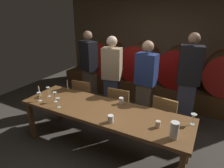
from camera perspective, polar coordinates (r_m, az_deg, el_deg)
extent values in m
plane|color=#3F3A33|center=(3.36, -0.16, -19.61)|extent=(7.47, 7.47, 0.00)
cube|color=brown|center=(5.39, 15.24, 11.19)|extent=(5.75, 0.24, 2.64)
cube|color=brown|center=(5.17, 12.62, -1.45)|extent=(5.17, 0.90, 0.49)
cylinder|color=brown|center=(5.52, -2.15, 8.01)|extent=(0.88, 0.80, 0.88)
cylinder|color=#B21C16|center=(5.18, -4.48, 7.06)|extent=(0.90, 0.03, 0.90)
cylinder|color=#B21C16|center=(5.87, -0.08, 8.83)|extent=(0.90, 0.03, 0.90)
cylinder|color=#2D2D33|center=(5.52, -2.15, 8.01)|extent=(0.89, 0.04, 0.89)
cylinder|color=brown|center=(5.09, 8.00, 6.67)|extent=(0.88, 0.80, 0.88)
cylinder|color=#9E1411|center=(4.72, 6.21, 5.58)|extent=(0.90, 0.03, 0.90)
cylinder|color=#9E1411|center=(5.47, 9.56, 7.60)|extent=(0.90, 0.03, 0.90)
cylinder|color=#2D2D33|center=(5.09, 8.00, 6.67)|extent=(0.89, 0.04, 0.89)
cylinder|color=#513319|center=(4.85, 18.91, 4.99)|extent=(0.88, 0.80, 0.88)
cylinder|color=maroon|center=(4.46, 17.93, 3.72)|extent=(0.90, 0.03, 0.90)
cylinder|color=maroon|center=(5.25, 19.74, 6.07)|extent=(0.90, 0.03, 0.90)
cylinder|color=#2D2D33|center=(4.85, 18.91, 4.99)|extent=(0.89, 0.04, 0.89)
cube|color=brown|center=(3.03, -2.75, -7.82)|extent=(2.70, 0.81, 0.05)
cube|color=brown|center=(3.76, -22.64, -10.00)|extent=(0.07, 0.07, 0.70)
cube|color=brown|center=(4.15, -15.45, -5.99)|extent=(0.07, 0.07, 0.70)
cube|color=brown|center=(3.20, 21.69, -15.81)|extent=(0.07, 0.07, 0.70)
cube|color=olive|center=(4.12, -7.54, -4.20)|extent=(0.44, 0.44, 0.04)
cube|color=olive|center=(3.88, -9.00, -2.18)|extent=(0.40, 0.08, 0.42)
cube|color=olive|center=(4.28, -4.28, -6.46)|extent=(0.05, 0.05, 0.42)
cube|color=olive|center=(4.43, -8.25, -5.64)|extent=(0.05, 0.05, 0.42)
cube|color=olive|center=(4.02, -6.44, -8.53)|extent=(0.05, 0.05, 0.42)
cube|color=olive|center=(4.17, -10.59, -7.57)|extent=(0.05, 0.05, 0.42)
cube|color=olive|center=(3.73, 2.83, -6.87)|extent=(0.43, 0.43, 0.04)
cube|color=olive|center=(3.48, 1.82, -4.82)|extent=(0.40, 0.07, 0.42)
cube|color=olive|center=(3.93, 6.01, -9.20)|extent=(0.05, 0.05, 0.42)
cube|color=olive|center=(4.03, 1.37, -8.25)|extent=(0.05, 0.05, 0.42)
cube|color=olive|center=(3.66, 4.32, -11.70)|extent=(0.05, 0.05, 0.42)
cube|color=olive|center=(3.77, -0.64, -10.59)|extent=(0.05, 0.05, 0.42)
cube|color=olive|center=(3.51, 15.86, -9.65)|extent=(0.45, 0.45, 0.04)
cube|color=olive|center=(3.25, 15.11, -7.55)|extent=(0.40, 0.09, 0.42)
cube|color=olive|center=(3.73, 18.94, -12.21)|extent=(0.05, 0.05, 0.42)
cube|color=olive|center=(3.82, 14.04, -10.82)|extent=(0.05, 0.05, 0.42)
cube|color=olive|center=(3.46, 17.12, -14.90)|extent=(0.05, 0.05, 0.42)
cube|color=olive|center=(3.55, 11.85, -13.30)|extent=(0.05, 0.05, 0.42)
cube|color=brown|center=(4.56, -6.51, -1.33)|extent=(0.35, 0.30, 0.91)
cube|color=black|center=(4.32, -6.94, 8.20)|extent=(0.44, 0.36, 0.64)
sphere|color=#8C664C|center=(4.24, -7.20, 13.98)|extent=(0.20, 0.20, 0.20)
cube|color=#33384C|center=(4.19, -0.04, -3.83)|extent=(0.33, 0.25, 0.84)
cube|color=tan|center=(3.93, -0.04, 6.01)|extent=(0.42, 0.31, 0.64)
sphere|color=beige|center=(3.83, -0.04, 12.44)|extent=(0.21, 0.21, 0.21)
cube|color=brown|center=(3.93, 9.43, -5.84)|extent=(0.32, 0.23, 0.85)
cube|color=navy|center=(3.66, 10.10, 4.29)|extent=(0.40, 0.27, 0.59)
sphere|color=tan|center=(3.56, 10.54, 10.80)|extent=(0.21, 0.21, 0.21)
cube|color=#33384C|center=(3.92, 20.40, -6.32)|extent=(0.34, 0.26, 0.95)
cube|color=black|center=(3.63, 22.03, 5.14)|extent=(0.42, 0.31, 0.68)
sphere|color=#8C664C|center=(3.54, 23.06, 12.24)|extent=(0.20, 0.20, 0.20)
cylinder|color=olive|center=(3.66, -20.49, -3.25)|extent=(0.05, 0.05, 0.02)
cylinder|color=#EDE5CC|center=(3.62, -20.68, -1.90)|extent=(0.02, 0.02, 0.16)
cone|color=yellow|center=(3.59, -20.87, -0.54)|extent=(0.01, 0.01, 0.02)
cylinder|color=olive|center=(3.80, -12.87, -1.47)|extent=(0.05, 0.05, 0.02)
cylinder|color=#EDE5CC|center=(3.77, -12.99, -0.15)|extent=(0.02, 0.02, 0.16)
cone|color=yellow|center=(3.73, -13.11, 1.19)|extent=(0.01, 0.01, 0.02)
cylinder|color=white|center=(2.46, 17.86, -12.87)|extent=(0.10, 0.10, 0.22)
cylinder|color=white|center=(3.49, -20.46, -4.63)|extent=(0.06, 0.06, 0.00)
cylinder|color=white|center=(3.47, -20.55, -3.98)|extent=(0.01, 0.01, 0.08)
cone|color=white|center=(3.44, -20.71, -2.85)|extent=(0.07, 0.07, 0.07)
cylinder|color=silver|center=(3.61, -18.04, -3.45)|extent=(0.06, 0.06, 0.00)
cylinder|color=silver|center=(3.59, -18.12, -2.77)|extent=(0.01, 0.01, 0.09)
cone|color=silver|center=(3.56, -18.28, -1.51)|extent=(0.06, 0.06, 0.08)
cylinder|color=silver|center=(3.38, -16.25, -4.97)|extent=(0.06, 0.06, 0.00)
cylinder|color=silver|center=(3.36, -16.33, -4.29)|extent=(0.01, 0.01, 0.09)
cone|color=silver|center=(3.33, -16.48, -2.97)|extent=(0.07, 0.07, 0.08)
cylinder|color=silver|center=(3.18, -15.39, -6.58)|extent=(0.06, 0.06, 0.00)
cylinder|color=silver|center=(3.16, -15.47, -5.85)|extent=(0.01, 0.01, 0.09)
cone|color=silver|center=(3.13, -15.61, -4.57)|extent=(0.06, 0.06, 0.07)
cylinder|color=silver|center=(2.86, 22.55, -10.88)|extent=(0.06, 0.06, 0.00)
cylinder|color=silver|center=(2.85, 22.66, -10.24)|extent=(0.01, 0.01, 0.07)
cone|color=silver|center=(2.81, 22.88, -8.88)|extent=(0.08, 0.08, 0.08)
cylinder|color=white|center=(3.16, 2.72, -4.95)|extent=(0.07, 0.07, 0.11)
cylinder|color=white|center=(2.68, -0.43, -10.19)|extent=(0.08, 0.08, 0.10)
cylinder|color=beige|center=(2.64, 13.37, -11.45)|extent=(0.07, 0.07, 0.09)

